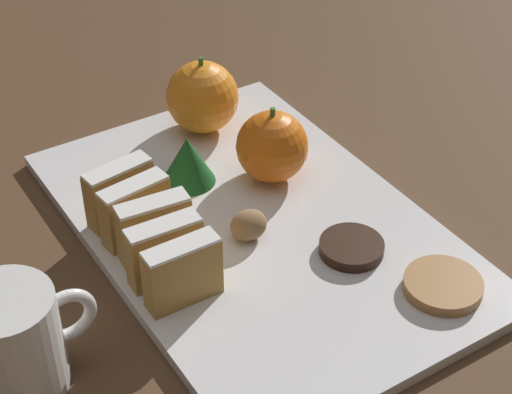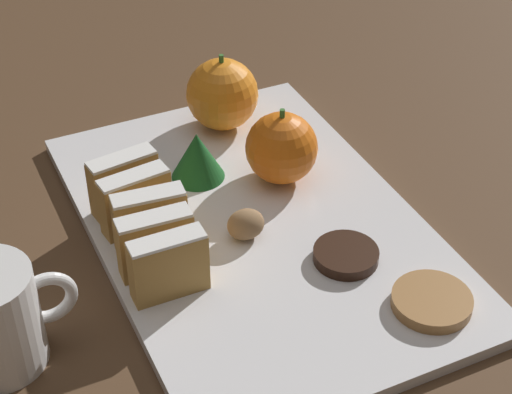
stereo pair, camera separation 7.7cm
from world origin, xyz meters
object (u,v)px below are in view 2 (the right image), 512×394
object	(u,v)px
chocolate_cookie	(346,255)
walnut	(246,224)
orange_near	(282,148)
orange_far	(222,94)

from	to	relation	value
chocolate_cookie	walnut	bearing A→B (deg)	135.00
orange_near	chocolate_cookie	xyz separation A→B (m)	(-0.00, -0.13, -0.03)
orange_near	orange_far	bearing A→B (deg)	96.79
walnut	orange_far	bearing A→B (deg)	72.87
orange_near	walnut	world-z (taller)	orange_near
orange_near	orange_far	size ratio (longest dim) A/B	0.93
orange_near	orange_far	xyz separation A→B (m)	(-0.01, 0.11, 0.00)
orange_far	chocolate_cookie	world-z (taller)	orange_far
walnut	orange_near	bearing A→B (deg)	44.32
walnut	chocolate_cookie	xyz separation A→B (m)	(0.07, -0.07, -0.01)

